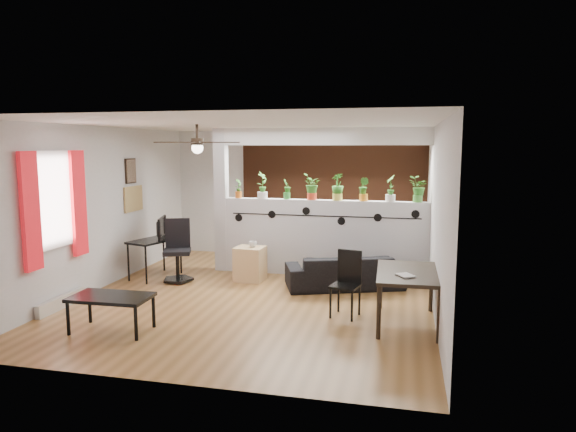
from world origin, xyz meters
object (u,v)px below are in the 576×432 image
(cup, at_px, (253,244))
(potted_plant_6, at_px, (391,187))
(dining_table, at_px, (408,277))
(potted_plant_0, at_px, (238,187))
(potted_plant_5, at_px, (364,188))
(cube_shelf, at_px, (250,264))
(ceiling_fan, at_px, (197,144))
(potted_plant_3, at_px, (312,186))
(folding_chair, at_px, (348,277))
(coffee_table, at_px, (111,299))
(office_chair, at_px, (178,254))
(potted_plant_1, at_px, (262,184))
(potted_plant_2, at_px, (287,188))
(potted_plant_7, at_px, (418,188))
(potted_plant_4, at_px, (338,186))
(sofa, at_px, (345,272))
(computer_desk, at_px, (155,243))

(cup, bearing_deg, potted_plant_6, 15.69)
(dining_table, bearing_deg, potted_plant_0, 143.08)
(potted_plant_5, height_order, cube_shelf, potted_plant_5)
(ceiling_fan, distance_m, cup, 2.10)
(potted_plant_3, distance_m, cup, 1.46)
(potted_plant_5, distance_m, folding_chair, 2.32)
(dining_table, bearing_deg, potted_plant_6, 97.72)
(folding_chair, xyz_separation_m, coffee_table, (-2.78, -1.28, -0.12))
(cube_shelf, relative_size, office_chair, 0.56)
(potted_plant_1, xyz_separation_m, dining_table, (2.56, -2.27, -0.98))
(ceiling_fan, xyz_separation_m, potted_plant_2, (0.92, 1.80, -0.77))
(potted_plant_3, height_order, potted_plant_7, potted_plant_3)
(potted_plant_6, xyz_separation_m, folding_chair, (-0.48, -2.07, -1.07))
(cup, distance_m, office_chair, 1.29)
(potted_plant_4, distance_m, cup, 1.78)
(potted_plant_0, xyz_separation_m, potted_plant_5, (2.26, 0.00, 0.03))
(sofa, height_order, cube_shelf, cube_shelf)
(sofa, bearing_deg, potted_plant_4, -92.31)
(computer_desk, bearing_deg, office_chair, -16.55)
(office_chair, bearing_deg, coffee_table, -84.52)
(potted_plant_4, height_order, potted_plant_6, potted_plant_4)
(cup, distance_m, computer_desk, 1.74)
(potted_plant_0, xyz_separation_m, cube_shelf, (0.40, -0.63, -1.25))
(potted_plant_7, bearing_deg, potted_plant_3, -180.00)
(potted_plant_0, bearing_deg, computer_desk, -148.41)
(potted_plant_2, height_order, computer_desk, potted_plant_2)
(computer_desk, distance_m, dining_table, 4.55)
(ceiling_fan, height_order, folding_chair, ceiling_fan)
(potted_plant_1, relative_size, potted_plant_4, 1.04)
(cup, height_order, folding_chair, folding_chair)
(ceiling_fan, bearing_deg, potted_plant_1, 75.32)
(potted_plant_3, relative_size, potted_plant_4, 0.98)
(ceiling_fan, height_order, potted_plant_1, ceiling_fan)
(potted_plant_2, relative_size, folding_chair, 0.40)
(potted_plant_1, relative_size, potted_plant_3, 1.06)
(potted_plant_4, distance_m, cube_shelf, 2.02)
(cup, height_order, computer_desk, cup)
(potted_plant_0, height_order, potted_plant_4, potted_plant_4)
(potted_plant_4, height_order, potted_plant_7, potted_plant_4)
(cube_shelf, distance_m, folding_chair, 2.33)
(potted_plant_0, bearing_deg, potted_plant_2, 0.00)
(potted_plant_4, xyz_separation_m, cube_shelf, (-1.40, -0.63, -1.31))
(cup, relative_size, computer_desk, 0.13)
(potted_plant_3, xyz_separation_m, potted_plant_4, (0.45, -0.00, 0.00))
(potted_plant_7, bearing_deg, cube_shelf, -167.06)
(potted_plant_6, bearing_deg, cube_shelf, -164.64)
(potted_plant_7, relative_size, folding_chair, 0.49)
(cup, distance_m, coffee_table, 2.90)
(computer_desk, bearing_deg, potted_plant_3, 16.65)
(cube_shelf, bearing_deg, potted_plant_1, 90.13)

